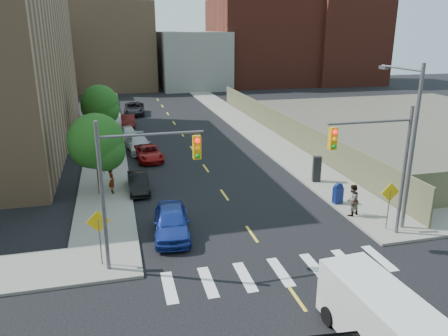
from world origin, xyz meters
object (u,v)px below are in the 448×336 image
parked_car_black (138,183)px  pedestrian_west (112,181)px  parked_car_blue (172,222)px  payphone (317,169)px  mailbox (338,193)px  parked_car_grey (134,109)px  pedestrian_east (352,200)px  parked_car_silver (139,144)px  parked_car_maroon (129,121)px  cargo_van (377,316)px  parked_car_white (128,132)px  parked_car_red (148,153)px

parked_car_black → pedestrian_west: size_ratio=2.27×
parked_car_blue → payphone: 12.52m
parked_car_blue → mailbox: parked_car_blue is taller
parked_car_grey → pedestrian_east: 37.41m
parked_car_silver → mailbox: 19.33m
mailbox → pedestrian_west: 14.67m
parked_car_silver → parked_car_maroon: (-0.45, 10.76, -0.02)m
cargo_van → parked_car_white: bearing=98.7°
parked_car_silver → parked_car_black: bearing=-100.0°
pedestrian_east → parked_car_silver: bearing=-77.7°
parked_car_white → parked_car_maroon: bearing=82.1°
parked_car_red → cargo_van: cargo_van is taller
parked_car_maroon → payphone: size_ratio=2.21×
parked_car_grey → pedestrian_west: pedestrian_west is taller
parked_car_blue → parked_car_white: (-1.30, 22.79, -0.18)m
parked_car_black → parked_car_grey: parked_car_grey is taller
parked_car_red → mailbox: size_ratio=3.33×
parked_car_black → payphone: bearing=-7.1°
parked_car_red → parked_car_white: bearing=93.7°
parked_car_red → pedestrian_east: size_ratio=2.35×
parked_car_silver → pedestrian_east: size_ratio=2.55×
parked_car_white → pedestrian_east: bearing=-68.0°
parked_car_silver → payphone: bearing=-50.7°
parked_car_white → parked_car_grey: (1.30, 12.82, 0.15)m
cargo_van → pedestrian_east: (4.81, 9.97, -0.11)m
parked_car_red → payphone: payphone is taller
parked_car_blue → parked_car_black: 7.27m
parked_car_silver → payphone: 16.53m
parked_car_black → parked_car_red: parked_car_black is taller
parked_car_white → parked_car_black: bearing=-95.1°
parked_car_red → parked_car_white: parked_car_red is taller
parked_car_white → parked_car_maroon: (0.26, 5.31, 0.07)m
parked_car_grey → mailbox: size_ratio=4.08×
parked_car_grey → pedestrian_west: 28.84m
parked_car_silver → pedestrian_east: (11.09, -17.63, 0.40)m
payphone → pedestrian_east: 6.02m
parked_car_blue → payphone: size_ratio=2.50×
parked_car_blue → parked_car_red: bearing=95.8°
pedestrian_west → payphone: bearing=-109.1°
parked_car_grey → payphone: size_ratio=2.95×
cargo_van → mailbox: (4.94, 11.85, -0.41)m
payphone → parked_car_red: bearing=154.6°
payphone → pedestrian_east: pedestrian_east is taller
parked_car_blue → parked_car_white: bearing=99.1°
cargo_van → parked_car_blue: bearing=115.8°
payphone → parked_car_grey: bearing=123.3°
parked_car_black → parked_car_red: bearing=79.5°
parked_car_blue → mailbox: size_ratio=3.46×
parked_car_red → pedestrian_east: (10.50, -14.78, 0.48)m
cargo_van → parked_car_red: bearing=99.7°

